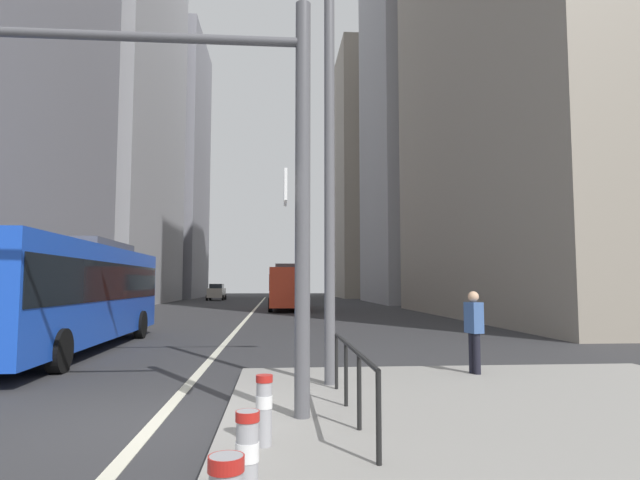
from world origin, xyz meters
The scene contains 17 objects.
ground_plane centered at (0.00, 20.00, 0.00)m, with size 160.00×160.00×0.00m, color #303033.
median_island centered at (5.50, -1.00, 0.07)m, with size 9.00×10.00×0.15m, color gray.
lane_centre_line centered at (0.00, 30.00, 0.01)m, with size 0.20×80.00×0.01m, color beige.
office_tower_left_mid centered at (-16.00, 45.92, 26.77)m, with size 12.45×23.64×53.54m, color #9E9EA3.
office_tower_left_far centered at (-16.00, 68.17, 18.66)m, with size 13.89×16.29×37.33m, color gray.
office_tower_right_mid centered at (17.00, 46.98, 22.11)m, with size 10.76×16.34×44.22m, color #9E9EA3.
office_tower_right_far centered at (17.00, 71.88, 17.87)m, with size 13.21×23.13×35.75m, color gray.
city_bus_blue_oncoming centered at (-4.40, 8.37, 1.84)m, with size 2.85×11.94×3.40m.
city_bus_red_receding centered at (2.49, 32.95, 1.84)m, with size 2.76×10.78×3.40m.
car_oncoming_mid centered at (-5.54, 56.54, 0.99)m, with size 2.07×4.05×1.94m.
car_receding_near centered at (4.27, 58.21, 0.99)m, with size 2.04×4.56×1.94m.
traffic_signal_gantry centered at (-0.04, -0.40, 4.12)m, with size 6.39×0.65×6.00m.
street_lamp_post centered at (2.72, 2.00, 5.28)m, with size 5.50×0.32×8.00m.
bollard_left centered at (1.51, -3.53, 0.62)m, with size 0.20×0.20×0.84m.
bollard_right centered at (1.60, -1.65, 0.60)m, with size 0.20×0.20×0.80m.
pedestrian_railing centered at (2.80, -0.41, 0.87)m, with size 0.06×4.01×0.98m.
pedestrian_waiting centered at (5.83, 2.93, 1.09)m, with size 0.32×0.42×1.70m.
Camera 1 is at (1.75, -7.93, 2.01)m, focal length 29.78 mm.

